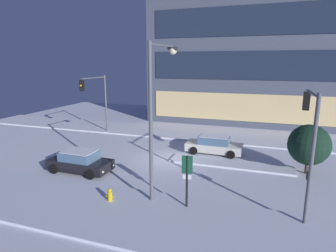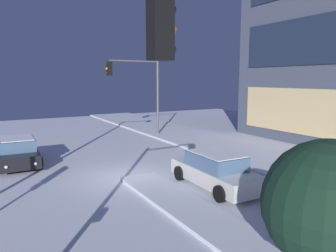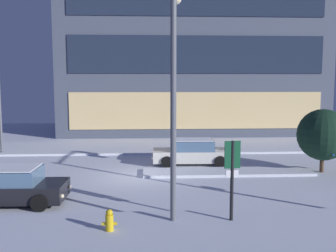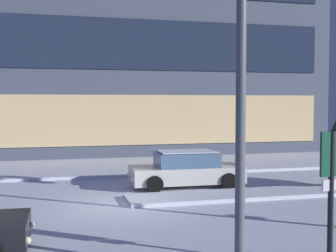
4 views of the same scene
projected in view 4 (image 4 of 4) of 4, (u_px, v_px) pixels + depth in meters
ground at (121, 206)px, 15.42m from camera, size 52.00×52.00×0.00m
curb_strip_far at (97, 169)px, 23.54m from camera, size 52.00×5.20×0.14m
median_strip at (247, 194)px, 17.04m from camera, size 9.00×1.80×0.14m
car_far at (186, 170)px, 18.90m from camera, size 4.74×2.11×1.49m
street_lamp_arched at (230, 10)px, 9.74m from camera, size 0.66×3.15×8.48m
parking_info_sign at (331, 181)px, 9.53m from camera, size 0.55×0.13×2.89m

